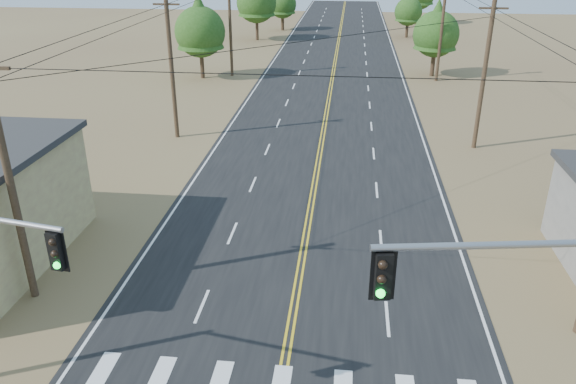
# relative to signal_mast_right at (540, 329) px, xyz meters

# --- Properties ---
(road) EXTENTS (15.00, 200.00, 0.02)m
(road) POSITION_rel_signal_mast_right_xyz_m (-6.37, 24.73, -5.01)
(road) COLOR black
(road) RESTS_ON ground
(utility_pole_left_near) EXTENTS (1.80, 0.30, 10.00)m
(utility_pole_left_near) POSITION_rel_signal_mast_right_xyz_m (-16.87, 6.73, 0.09)
(utility_pole_left_near) COLOR #4C3826
(utility_pole_left_near) RESTS_ON ground
(utility_pole_left_mid) EXTENTS (1.80, 0.30, 10.00)m
(utility_pole_left_mid) POSITION_rel_signal_mast_right_xyz_m (-16.87, 26.73, 0.09)
(utility_pole_left_mid) COLOR #4C3826
(utility_pole_left_mid) RESTS_ON ground
(utility_pole_left_far) EXTENTS (1.80, 0.30, 10.00)m
(utility_pole_left_far) POSITION_rel_signal_mast_right_xyz_m (-16.87, 46.73, 0.09)
(utility_pole_left_far) COLOR #4C3826
(utility_pole_left_far) RESTS_ON ground
(utility_pole_right_mid) EXTENTS (1.80, 0.30, 10.00)m
(utility_pole_right_mid) POSITION_rel_signal_mast_right_xyz_m (4.13, 26.73, 0.09)
(utility_pole_right_mid) COLOR #4C3826
(utility_pole_right_mid) RESTS_ON ground
(utility_pole_right_far) EXTENTS (1.80, 0.30, 10.00)m
(utility_pole_right_far) POSITION_rel_signal_mast_right_xyz_m (4.13, 46.73, 0.09)
(utility_pole_right_far) COLOR #4C3826
(utility_pole_right_far) RESTS_ON ground
(signal_mast_right) EXTENTS (5.79, 1.26, 7.47)m
(signal_mast_right) POSITION_rel_signal_mast_right_xyz_m (0.00, 0.00, 0.00)
(signal_mast_right) COLOR gray
(signal_mast_right) RESTS_ON ground
(tree_left_near) EXTENTS (5.04, 5.04, 8.41)m
(tree_left_near) POSITION_rel_signal_mast_right_xyz_m (-19.69, 45.41, 0.12)
(tree_left_near) COLOR #3F2D1E
(tree_left_near) RESTS_ON ground
(tree_left_far) EXTENTS (4.25, 4.25, 7.08)m
(tree_left_far) POSITION_rel_signal_mast_right_xyz_m (-15.37, 78.97, -0.70)
(tree_left_far) COLOR #3F2D1E
(tree_left_far) RESTS_ON ground
(tree_right_near) EXTENTS (4.65, 4.65, 7.75)m
(tree_right_near) POSITION_rel_signal_mast_right_xyz_m (3.96, 48.97, -0.28)
(tree_right_near) COLOR #3F2D1E
(tree_right_near) RESTS_ON ground
(tree_right_mid) EXTENTS (3.92, 3.92, 6.53)m
(tree_right_mid) POSITION_rel_signal_mast_right_xyz_m (3.35, 74.03, -1.03)
(tree_right_mid) COLOR #3F2D1E
(tree_right_mid) RESTS_ON ground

